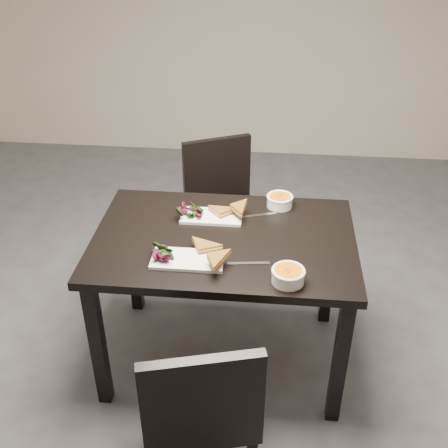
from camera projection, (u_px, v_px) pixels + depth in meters
The scene contains 14 objects.
ground at pixel (227, 345), 2.96m from camera, with size 5.00×5.00×0.00m, color #47474C.
table at pixel (224, 255), 2.55m from camera, with size 1.20×0.80×0.75m.
chair_near at pixel (200, 408), 2.02m from camera, with size 0.51×0.51×0.85m.
chair_far at pixel (223, 202), 3.31m from camera, with size 0.56×0.56×0.85m.
plate_near at pixel (188, 260), 2.34m from camera, with size 0.31×0.15×0.02m, color white.
sandwich_near at pixel (203, 252), 2.33m from camera, with size 0.15×0.12×0.05m, color #A26A22, non-canonical shape.
salad_near at pixel (164, 253), 2.33m from camera, with size 0.10×0.09×0.04m, color black, non-canonical shape.
soup_bowl_near at pixel (288, 275), 2.20m from camera, with size 0.14×0.14×0.06m.
cutlery_near at pixel (249, 263), 2.33m from camera, with size 0.18×0.02×0.00m, color silver.
plate_far at pixel (212, 216), 2.64m from camera, with size 0.29×0.15×0.01m, color white.
sandwich_far at pixel (225, 213), 2.60m from camera, with size 0.15×0.11×0.05m, color #A26A22, non-canonical shape.
salad_far at pixel (191, 211), 2.63m from camera, with size 0.09×0.08×0.04m, color black, non-canonical shape.
soup_bowl_far at pixel (280, 200), 2.72m from camera, with size 0.13×0.13×0.06m.
cutlery_far at pixel (258, 215), 2.66m from camera, with size 0.18×0.02×0.00m, color silver.
Camera 1 is at (0.19, -2.15, 2.13)m, focal length 43.87 mm.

